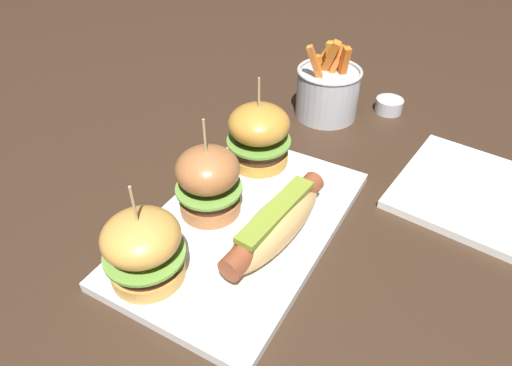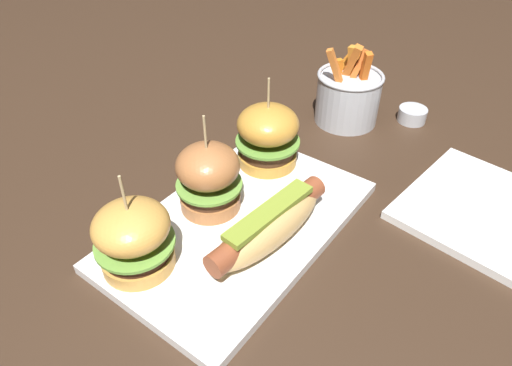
# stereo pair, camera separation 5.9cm
# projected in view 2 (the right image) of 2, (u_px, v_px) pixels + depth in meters

# --- Properties ---
(ground_plane) EXTENTS (3.00, 3.00, 0.00)m
(ground_plane) POSITION_uv_depth(u_px,v_px,m) (240.00, 228.00, 0.61)
(ground_plane) COLOR #382619
(platter_main) EXTENTS (0.36, 0.22, 0.01)m
(platter_main) POSITION_uv_depth(u_px,v_px,m) (240.00, 224.00, 0.60)
(platter_main) COLOR white
(platter_main) RESTS_ON ground
(hot_dog) EXTENTS (0.19, 0.07, 0.05)m
(hot_dog) POSITION_uv_depth(u_px,v_px,m) (269.00, 225.00, 0.55)
(hot_dog) COLOR tan
(hot_dog) RESTS_ON platter_main
(slider_left) EXTENTS (0.09, 0.09, 0.13)m
(slider_left) POSITION_uv_depth(u_px,v_px,m) (134.00, 237.00, 0.51)
(slider_left) COLOR gold
(slider_left) RESTS_ON platter_main
(slider_center) EXTENTS (0.09, 0.09, 0.14)m
(slider_center) POSITION_uv_depth(u_px,v_px,m) (208.00, 178.00, 0.59)
(slider_center) COLOR #AB693A
(slider_center) RESTS_ON platter_main
(slider_right) EXTENTS (0.10, 0.10, 0.14)m
(slider_right) POSITION_uv_depth(u_px,v_px,m) (268.00, 135.00, 0.67)
(slider_right) COLOR #C48832
(slider_right) RESTS_ON platter_main
(fries_bucket) EXTENTS (0.11, 0.11, 0.14)m
(fries_bucket) POSITION_uv_depth(u_px,v_px,m) (348.00, 96.00, 0.79)
(fries_bucket) COLOR #B7BABF
(fries_bucket) RESTS_ON ground
(sauce_ramekin) EXTENTS (0.05, 0.05, 0.02)m
(sauce_ramekin) POSITION_uv_depth(u_px,v_px,m) (412.00, 114.00, 0.81)
(sauce_ramekin) COLOR #B7BABF
(sauce_ramekin) RESTS_ON ground
(side_plate) EXTENTS (0.23, 0.23, 0.01)m
(side_plate) POSITION_uv_depth(u_px,v_px,m) (489.00, 213.00, 0.62)
(side_plate) COLOR white
(side_plate) RESTS_ON ground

